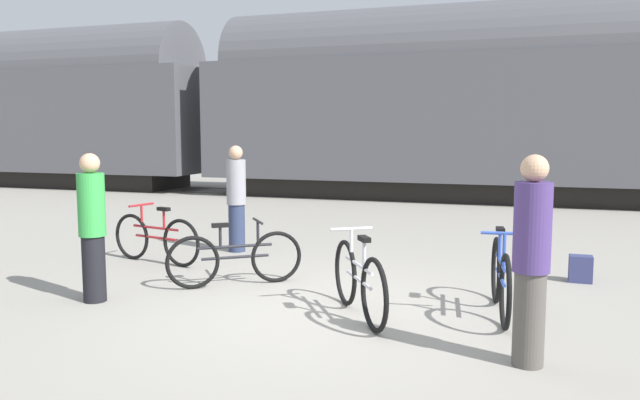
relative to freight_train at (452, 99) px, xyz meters
The scene contains 12 objects.
ground_plane 11.78m from the freight_train, 90.00° to the right, with size 80.00×80.00×0.00m, color gray.
freight_train is the anchor object (origin of this frame).
rail_near 2.86m from the freight_train, 90.00° to the right, with size 55.39×0.07×0.01m, color #4C4238.
rail_far 2.86m from the freight_train, 90.00° to the left, with size 55.39×0.07×0.01m, color #4C4238.
bicycle_silver 11.79m from the freight_train, 87.64° to the right, with size 0.95×1.44×0.90m.
bicycle_black 11.10m from the freight_train, 96.95° to the right, with size 1.38×1.07×0.81m.
bicycle_maroon 10.64m from the freight_train, 106.79° to the right, with size 1.65×0.51×0.85m.
bicycle_blue 11.40m from the freight_train, 80.44° to the right, with size 0.46×1.68×0.92m.
person_in_purple 12.70m from the freight_train, 80.21° to the right, with size 0.30×0.30×1.73m.
person_in_grey 9.25m from the freight_train, 104.51° to the right, with size 0.30×0.30×1.68m.
person_in_green 12.31m from the freight_train, 101.84° to the right, with size 0.30×0.30×1.67m.
backpack 9.95m from the freight_train, 73.32° to the right, with size 0.28×0.20×0.34m.
Camera 1 is at (2.09, -6.14, 1.92)m, focal length 35.00 mm.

